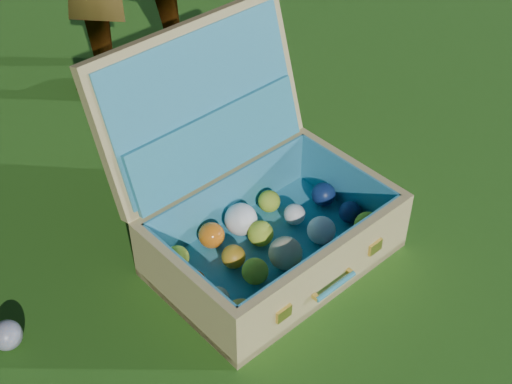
# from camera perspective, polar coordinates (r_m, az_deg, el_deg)

# --- Properties ---
(ground) EXTENTS (60.00, 60.00, 0.00)m
(ground) POSITION_cam_1_polar(r_m,az_deg,el_deg) (2.10, -1.41, -2.62)
(ground) COLOR #215114
(ground) RESTS_ON ground
(stray_ball) EXTENTS (0.08, 0.08, 0.08)m
(stray_ball) POSITION_cam_1_polar(r_m,az_deg,el_deg) (1.88, -19.30, -10.76)
(stray_ball) COLOR #3C669D
(stray_ball) RESTS_ON ground
(suitcase) EXTENTS (0.70, 0.66, 0.59)m
(suitcase) POSITION_cam_1_polar(r_m,az_deg,el_deg) (1.93, -0.49, -0.49)
(suitcase) COLOR tan
(suitcase) RESTS_ON ground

